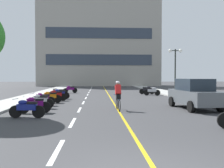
{
  "coord_description": "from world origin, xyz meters",
  "views": [
    {
      "loc": [
        -0.94,
        -4.45,
        1.94
      ],
      "look_at": [
        0.16,
        14.11,
        1.39
      ],
      "focal_mm": 39.4,
      "sensor_mm": 36.0,
      "label": 1
    }
  ],
  "objects_px": {
    "motorcycle_3": "(34,104)",
    "motorcycle_10": "(152,91)",
    "motorcycle_2": "(27,108)",
    "motorcycle_7": "(56,95)",
    "motorcycle_11": "(147,90)",
    "motorcycle_12": "(70,89)",
    "cyclist_rider": "(118,95)",
    "motorcycle_4": "(40,101)",
    "motorcycle_9": "(57,93)",
    "motorcycle_8": "(60,94)",
    "street_lamp_mid": "(175,61)",
    "parked_car_near": "(194,94)",
    "motorcycle_5": "(42,99)",
    "motorcycle_6": "(50,97)"
  },
  "relations": [
    {
      "from": "motorcycle_4",
      "to": "street_lamp_mid",
      "type": "bearing_deg",
      "value": 40.47
    },
    {
      "from": "street_lamp_mid",
      "to": "cyclist_rider",
      "type": "height_order",
      "value": "street_lamp_mid"
    },
    {
      "from": "motorcycle_4",
      "to": "cyclist_rider",
      "type": "distance_m",
      "value": 4.85
    },
    {
      "from": "motorcycle_9",
      "to": "parked_car_near",
      "type": "bearing_deg",
      "value": -41.72
    },
    {
      "from": "motorcycle_7",
      "to": "motorcycle_9",
      "type": "height_order",
      "value": "same"
    },
    {
      "from": "parked_car_near",
      "to": "cyclist_rider",
      "type": "distance_m",
      "value": 4.64
    },
    {
      "from": "motorcycle_9",
      "to": "motorcycle_10",
      "type": "relative_size",
      "value": 1.01
    },
    {
      "from": "street_lamp_mid",
      "to": "motorcycle_3",
      "type": "bearing_deg",
      "value": -133.91
    },
    {
      "from": "motorcycle_7",
      "to": "parked_car_near",
      "type": "bearing_deg",
      "value": -30.69
    },
    {
      "from": "parked_car_near",
      "to": "cyclist_rider",
      "type": "bearing_deg",
      "value": -176.02
    },
    {
      "from": "motorcycle_12",
      "to": "motorcycle_11",
      "type": "bearing_deg",
      "value": -14.99
    },
    {
      "from": "motorcycle_5",
      "to": "motorcycle_7",
      "type": "xyz_separation_m",
      "value": [
        0.36,
        3.25,
        0.0
      ]
    },
    {
      "from": "motorcycle_8",
      "to": "motorcycle_12",
      "type": "bearing_deg",
      "value": 89.67
    },
    {
      "from": "motorcycle_11",
      "to": "cyclist_rider",
      "type": "bearing_deg",
      "value": -108.55
    },
    {
      "from": "motorcycle_2",
      "to": "cyclist_rider",
      "type": "distance_m",
      "value": 5.15
    },
    {
      "from": "street_lamp_mid",
      "to": "motorcycle_9",
      "type": "xyz_separation_m",
      "value": [
        -11.78,
        -2.18,
        -3.13
      ]
    },
    {
      "from": "motorcycle_10",
      "to": "motorcycle_5",
      "type": "bearing_deg",
      "value": -137.88
    },
    {
      "from": "motorcycle_10",
      "to": "motorcycle_12",
      "type": "relative_size",
      "value": 1.02
    },
    {
      "from": "parked_car_near",
      "to": "motorcycle_12",
      "type": "xyz_separation_m",
      "value": [
        -9.06,
        14.91,
        -0.44
      ]
    },
    {
      "from": "motorcycle_4",
      "to": "motorcycle_7",
      "type": "bearing_deg",
      "value": 87.7
    },
    {
      "from": "street_lamp_mid",
      "to": "motorcycle_11",
      "type": "relative_size",
      "value": 2.77
    },
    {
      "from": "cyclist_rider",
      "to": "motorcycle_8",
      "type": "bearing_deg",
      "value": 121.19
    },
    {
      "from": "motorcycle_11",
      "to": "cyclist_rider",
      "type": "height_order",
      "value": "cyclist_rider"
    },
    {
      "from": "motorcycle_6",
      "to": "motorcycle_7",
      "type": "distance_m",
      "value": 1.69
    },
    {
      "from": "motorcycle_11",
      "to": "motorcycle_4",
      "type": "bearing_deg",
      "value": -127.46
    },
    {
      "from": "motorcycle_4",
      "to": "motorcycle_9",
      "type": "relative_size",
      "value": 1.0
    },
    {
      "from": "motorcycle_3",
      "to": "motorcycle_8",
      "type": "relative_size",
      "value": 0.99
    },
    {
      "from": "motorcycle_4",
      "to": "motorcycle_9",
      "type": "distance_m",
      "value": 7.72
    },
    {
      "from": "motorcycle_9",
      "to": "motorcycle_8",
      "type": "bearing_deg",
      "value": -73.75
    },
    {
      "from": "motorcycle_4",
      "to": "cyclist_rider",
      "type": "xyz_separation_m",
      "value": [
        4.71,
        -1.1,
        0.41
      ]
    },
    {
      "from": "cyclist_rider",
      "to": "motorcycle_12",
      "type": "bearing_deg",
      "value": 106.23
    },
    {
      "from": "motorcycle_12",
      "to": "motorcycle_6",
      "type": "bearing_deg",
      "value": -91.31
    },
    {
      "from": "motorcycle_3",
      "to": "motorcycle_11",
      "type": "relative_size",
      "value": 1.0
    },
    {
      "from": "motorcycle_2",
      "to": "motorcycle_11",
      "type": "bearing_deg",
      "value": 60.08
    },
    {
      "from": "motorcycle_3",
      "to": "motorcycle_12",
      "type": "height_order",
      "value": "same"
    },
    {
      "from": "motorcycle_3",
      "to": "motorcycle_10",
      "type": "xyz_separation_m",
      "value": [
        9.01,
        11.84,
        0.0
      ]
    },
    {
      "from": "street_lamp_mid",
      "to": "motorcycle_7",
      "type": "height_order",
      "value": "street_lamp_mid"
    },
    {
      "from": "motorcycle_5",
      "to": "motorcycle_10",
      "type": "relative_size",
      "value": 1.01
    },
    {
      "from": "motorcycle_2",
      "to": "motorcycle_4",
      "type": "relative_size",
      "value": 1.0
    },
    {
      "from": "motorcycle_4",
      "to": "motorcycle_10",
      "type": "relative_size",
      "value": 1.01
    },
    {
      "from": "motorcycle_5",
      "to": "motorcycle_7",
      "type": "relative_size",
      "value": 1.01
    },
    {
      "from": "motorcycle_11",
      "to": "motorcycle_2",
      "type": "bearing_deg",
      "value": -119.92
    },
    {
      "from": "parked_car_near",
      "to": "motorcycle_7",
      "type": "relative_size",
      "value": 2.55
    },
    {
      "from": "motorcycle_10",
      "to": "motorcycle_8",
      "type": "bearing_deg",
      "value": -158.32
    },
    {
      "from": "motorcycle_6",
      "to": "motorcycle_9",
      "type": "xyz_separation_m",
      "value": [
        -0.2,
        4.74,
        0.0
      ]
    },
    {
      "from": "motorcycle_2",
      "to": "motorcycle_7",
      "type": "distance_m",
      "value": 8.21
    },
    {
      "from": "street_lamp_mid",
      "to": "motorcycle_4",
      "type": "height_order",
      "value": "street_lamp_mid"
    },
    {
      "from": "motorcycle_4",
      "to": "motorcycle_6",
      "type": "relative_size",
      "value": 1.02
    },
    {
      "from": "street_lamp_mid",
      "to": "motorcycle_12",
      "type": "relative_size",
      "value": 2.85
    },
    {
      "from": "street_lamp_mid",
      "to": "cyclist_rider",
      "type": "xyz_separation_m",
      "value": [
        -6.89,
        -10.99,
        -2.72
      ]
    }
  ]
}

